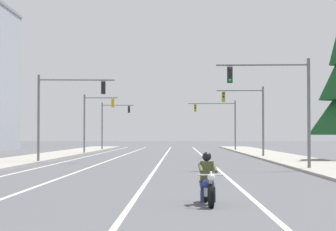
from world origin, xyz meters
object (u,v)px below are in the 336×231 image
object	(u,v)px
traffic_signal_near_right	(282,96)
traffic_signal_mid_right	(250,111)
traffic_signal_far_left	(111,119)
traffic_signal_far_right	(221,117)
motorcycle_with_rider	(208,184)
traffic_signal_mid_left	(94,115)
traffic_signal_near_left	(61,104)

from	to	relation	value
traffic_signal_near_right	traffic_signal_mid_right	bearing A→B (deg)	88.57
traffic_signal_far_left	traffic_signal_far_right	bearing A→B (deg)	-16.72
motorcycle_with_rider	traffic_signal_mid_left	bearing A→B (deg)	101.36
motorcycle_with_rider	traffic_signal_mid_right	bearing A→B (deg)	81.86
traffic_signal_mid_right	traffic_signal_mid_left	world-z (taller)	same
traffic_signal_near_left	traffic_signal_mid_right	world-z (taller)	same
traffic_signal_mid_left	traffic_signal_far_left	size ratio (longest dim) A/B	1.00
traffic_signal_mid_right	traffic_signal_far_right	size ratio (longest dim) A/B	1.00
traffic_signal_mid_left	traffic_signal_far_right	distance (m)	18.57
traffic_signal_near_left	traffic_signal_far_right	xyz separation A→B (m)	(13.52, 33.55, 0.03)
motorcycle_with_rider	traffic_signal_mid_right	size ratio (longest dim) A/B	0.35
traffic_signal_mid_right	traffic_signal_far_right	world-z (taller)	same
traffic_signal_mid_right	traffic_signal_mid_left	xyz separation A→B (m)	(-15.09, 10.54, -0.04)
traffic_signal_near_right	traffic_signal_far_left	bearing A→B (deg)	107.13
traffic_signal_mid_right	traffic_signal_far_left	distance (m)	30.77
traffic_signal_far_right	traffic_signal_far_left	world-z (taller)	same
traffic_signal_near_right	traffic_signal_mid_right	world-z (taller)	same
traffic_signal_mid_right	traffic_signal_mid_left	size ratio (longest dim) A/B	1.00
motorcycle_with_rider	traffic_signal_near_left	bearing A→B (deg)	108.79
traffic_signal_near_right	traffic_signal_far_left	xyz separation A→B (m)	(-14.52, 47.12, -0.06)
motorcycle_with_rider	traffic_signal_far_left	xyz separation A→B (m)	(-9.63, 64.58, 3.47)
traffic_signal_mid_left	motorcycle_with_rider	bearing A→B (deg)	-78.64
traffic_signal_near_left	traffic_signal_far_left	size ratio (longest dim) A/B	1.00
traffic_signal_far_right	traffic_signal_mid_right	bearing A→B (deg)	-87.48
traffic_signal_mid_left	traffic_signal_far_left	distance (m)	16.31
traffic_signal_near_left	traffic_signal_far_right	bearing A→B (deg)	68.05
traffic_signal_near_left	traffic_signal_mid_right	distance (m)	18.16
motorcycle_with_rider	traffic_signal_near_left	size ratio (longest dim) A/B	0.35
traffic_signal_mid_left	traffic_signal_far_right	world-z (taller)	same
traffic_signal_mid_left	traffic_signal_far_right	bearing A→B (deg)	40.62
traffic_signal_mid_right	traffic_signal_mid_left	distance (m)	18.41
traffic_signal_mid_right	traffic_signal_far_left	size ratio (longest dim) A/B	1.00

